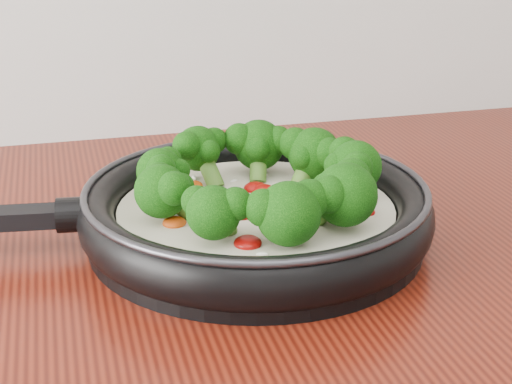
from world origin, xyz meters
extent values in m
cylinder|color=black|center=(0.00, 1.12, 0.91)|extent=(0.36, 0.36, 0.01)
torus|color=black|center=(0.00, 1.12, 0.93)|extent=(0.38, 0.38, 0.04)
torus|color=#2D2D33|center=(0.00, 1.12, 0.95)|extent=(0.37, 0.37, 0.01)
cylinder|color=black|center=(-0.17, 1.14, 0.94)|extent=(0.04, 0.04, 0.03)
cylinder|color=beige|center=(0.00, 1.12, 0.92)|extent=(0.30, 0.30, 0.02)
ellipsoid|color=#940907|center=(-0.09, 1.16, 0.94)|extent=(0.02, 0.02, 0.01)
ellipsoid|color=#940907|center=(0.01, 1.16, 0.94)|extent=(0.03, 0.03, 0.01)
ellipsoid|color=#D6450D|center=(0.01, 1.12, 0.94)|extent=(0.02, 0.02, 0.01)
ellipsoid|color=#940907|center=(0.02, 1.15, 0.94)|extent=(0.02, 0.02, 0.01)
ellipsoid|color=#940907|center=(-0.03, 1.03, 0.94)|extent=(0.03, 0.03, 0.01)
ellipsoid|color=#D6450D|center=(-0.01, 1.13, 0.94)|extent=(0.02, 0.02, 0.01)
ellipsoid|color=#940907|center=(-0.01, 1.11, 0.94)|extent=(0.02, 0.02, 0.01)
ellipsoid|color=#940907|center=(0.05, 1.09, 0.94)|extent=(0.03, 0.03, 0.01)
ellipsoid|color=#D6450D|center=(-0.05, 1.18, 0.94)|extent=(0.02, 0.02, 0.01)
ellipsoid|color=#940907|center=(0.10, 1.07, 0.94)|extent=(0.02, 0.02, 0.01)
ellipsoid|color=#940907|center=(-0.02, 1.10, 0.94)|extent=(0.03, 0.03, 0.01)
ellipsoid|color=#D6450D|center=(-0.01, 1.15, 0.94)|extent=(0.02, 0.02, 0.01)
ellipsoid|color=#940907|center=(-0.08, 1.15, 0.94)|extent=(0.02, 0.02, 0.01)
ellipsoid|color=#940907|center=(0.05, 1.12, 0.94)|extent=(0.03, 0.03, 0.01)
ellipsoid|color=#D6450D|center=(-0.08, 1.09, 0.94)|extent=(0.03, 0.03, 0.01)
ellipsoid|color=#940907|center=(0.04, 1.14, 0.94)|extent=(0.02, 0.02, 0.01)
ellipsoid|color=#940907|center=(0.06, 1.11, 0.94)|extent=(0.03, 0.03, 0.01)
ellipsoid|color=#D6450D|center=(0.05, 1.15, 0.94)|extent=(0.03, 0.03, 0.01)
ellipsoid|color=white|center=(-0.01, 1.12, 0.94)|extent=(0.01, 0.01, 0.00)
ellipsoid|color=white|center=(-0.02, 1.09, 0.94)|extent=(0.01, 0.01, 0.00)
ellipsoid|color=white|center=(0.04, 1.13, 0.94)|extent=(0.01, 0.01, 0.00)
ellipsoid|color=white|center=(0.03, 1.20, 0.94)|extent=(0.01, 0.01, 0.00)
ellipsoid|color=white|center=(0.04, 1.06, 0.94)|extent=(0.01, 0.01, 0.00)
ellipsoid|color=white|center=(0.06, 1.06, 0.94)|extent=(0.01, 0.01, 0.00)
ellipsoid|color=white|center=(-0.02, 1.13, 0.94)|extent=(0.01, 0.01, 0.00)
ellipsoid|color=white|center=(-0.02, 1.01, 0.94)|extent=(0.01, 0.01, 0.00)
ellipsoid|color=white|center=(0.12, 1.11, 0.94)|extent=(0.01, 0.01, 0.00)
ellipsoid|color=white|center=(0.02, 1.12, 0.94)|extent=(0.01, 0.01, 0.00)
ellipsoid|color=white|center=(0.01, 1.15, 0.93)|extent=(0.01, 0.01, 0.00)
ellipsoid|color=white|center=(0.04, 1.17, 0.94)|extent=(0.01, 0.01, 0.00)
ellipsoid|color=white|center=(-0.04, 1.03, 0.94)|extent=(0.00, 0.01, 0.00)
ellipsoid|color=white|center=(0.01, 1.13, 0.93)|extent=(0.01, 0.01, 0.00)
ellipsoid|color=white|center=(-0.04, 1.20, 0.94)|extent=(0.01, 0.01, 0.00)
ellipsoid|color=white|center=(-0.08, 1.18, 0.93)|extent=(0.01, 0.01, 0.00)
ellipsoid|color=white|center=(0.08, 1.13, 0.94)|extent=(0.01, 0.01, 0.00)
ellipsoid|color=white|center=(-0.01, 1.19, 0.94)|extent=(0.01, 0.01, 0.00)
ellipsoid|color=white|center=(0.07, 1.14, 0.94)|extent=(0.01, 0.01, 0.00)
ellipsoid|color=white|center=(0.00, 1.12, 0.94)|extent=(0.01, 0.01, 0.00)
cylinder|color=#56882C|center=(0.08, 1.11, 0.95)|extent=(0.04, 0.02, 0.04)
sphere|color=black|center=(0.10, 1.11, 0.97)|extent=(0.06, 0.06, 0.05)
sphere|color=black|center=(0.09, 1.13, 0.98)|extent=(0.04, 0.04, 0.03)
sphere|color=black|center=(0.09, 1.09, 0.98)|extent=(0.03, 0.03, 0.03)
sphere|color=black|center=(0.08, 1.11, 0.97)|extent=(0.03, 0.03, 0.03)
cylinder|color=#56882C|center=(0.06, 1.16, 0.95)|extent=(0.04, 0.03, 0.04)
sphere|color=black|center=(0.08, 1.17, 0.96)|extent=(0.06, 0.06, 0.06)
sphere|color=black|center=(0.06, 1.18, 0.97)|extent=(0.04, 0.04, 0.03)
sphere|color=black|center=(0.08, 1.15, 0.97)|extent=(0.04, 0.04, 0.03)
sphere|color=black|center=(0.06, 1.16, 0.97)|extent=(0.03, 0.03, 0.03)
cylinder|color=#56882C|center=(0.02, 1.19, 0.95)|extent=(0.03, 0.04, 0.04)
sphere|color=black|center=(0.03, 1.21, 0.97)|extent=(0.06, 0.06, 0.05)
sphere|color=black|center=(0.01, 1.21, 0.98)|extent=(0.04, 0.04, 0.03)
sphere|color=black|center=(0.04, 1.20, 0.97)|extent=(0.04, 0.04, 0.03)
sphere|color=black|center=(0.02, 1.19, 0.97)|extent=(0.03, 0.03, 0.03)
cylinder|color=#56882C|center=(-0.03, 1.19, 0.95)|extent=(0.03, 0.04, 0.04)
sphere|color=black|center=(-0.04, 1.20, 0.97)|extent=(0.05, 0.05, 0.05)
sphere|color=black|center=(-0.05, 1.19, 0.98)|extent=(0.03, 0.03, 0.03)
sphere|color=black|center=(-0.02, 1.21, 0.98)|extent=(0.03, 0.03, 0.03)
sphere|color=black|center=(-0.03, 1.19, 0.97)|extent=(0.03, 0.03, 0.02)
cylinder|color=#56882C|center=(-0.07, 1.15, 0.95)|extent=(0.04, 0.03, 0.04)
sphere|color=black|center=(-0.09, 1.15, 0.97)|extent=(0.05, 0.05, 0.05)
sphere|color=black|center=(-0.09, 1.14, 0.97)|extent=(0.03, 0.03, 0.03)
sphere|color=black|center=(-0.08, 1.17, 0.97)|extent=(0.03, 0.03, 0.03)
sphere|color=black|center=(-0.07, 1.15, 0.97)|extent=(0.03, 0.03, 0.02)
cylinder|color=#56882C|center=(-0.07, 1.11, 0.95)|extent=(0.04, 0.02, 0.04)
sphere|color=black|center=(-0.09, 1.10, 0.97)|extent=(0.06, 0.06, 0.05)
sphere|color=black|center=(-0.08, 1.08, 0.97)|extent=(0.03, 0.03, 0.03)
sphere|color=black|center=(-0.09, 1.12, 0.97)|extent=(0.03, 0.03, 0.03)
sphere|color=black|center=(-0.07, 1.11, 0.97)|extent=(0.03, 0.03, 0.02)
cylinder|color=#56882C|center=(-0.05, 1.06, 0.95)|extent=(0.03, 0.04, 0.04)
sphere|color=black|center=(-0.06, 1.04, 0.96)|extent=(0.05, 0.05, 0.05)
sphere|color=black|center=(-0.04, 1.04, 0.97)|extent=(0.03, 0.03, 0.03)
sphere|color=black|center=(-0.07, 1.06, 0.97)|extent=(0.03, 0.03, 0.03)
sphere|color=black|center=(-0.05, 1.06, 0.97)|extent=(0.03, 0.03, 0.02)
cylinder|color=#56882C|center=(0.00, 1.04, 0.95)|extent=(0.02, 0.03, 0.04)
sphere|color=black|center=(0.00, 1.02, 0.97)|extent=(0.06, 0.06, 0.06)
sphere|color=black|center=(0.02, 1.03, 0.97)|extent=(0.04, 0.04, 0.03)
sphere|color=black|center=(-0.02, 1.03, 0.97)|extent=(0.04, 0.04, 0.03)
sphere|color=black|center=(0.00, 1.04, 0.97)|extent=(0.03, 0.03, 0.03)
cylinder|color=#56882C|center=(0.05, 1.06, 0.95)|extent=(0.04, 0.04, 0.04)
sphere|color=black|center=(0.06, 1.04, 0.97)|extent=(0.06, 0.06, 0.06)
sphere|color=black|center=(0.07, 1.06, 0.98)|extent=(0.04, 0.04, 0.04)
sphere|color=black|center=(0.04, 1.03, 0.98)|extent=(0.04, 0.04, 0.03)
sphere|color=black|center=(0.05, 1.06, 0.97)|extent=(0.03, 0.03, 0.03)
camera|label=1|loc=(-0.18, 0.46, 1.22)|focal=53.77mm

